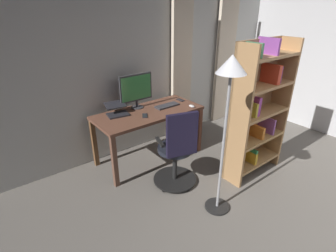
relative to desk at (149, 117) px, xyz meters
name	(u,v)px	position (x,y,z in m)	size (l,w,h in m)	color
back_room_partition	(154,54)	(-0.46, -0.49, 0.76)	(5.08, 0.10, 2.85)	silver
curtain_left_panel	(225,59)	(-2.00, -0.38, 0.54)	(0.45, 0.06, 2.40)	beige
curtain_right_panel	(182,66)	(-0.93, -0.38, 0.54)	(0.39, 0.06, 2.40)	beige
desk	(149,117)	(0.00, 0.00, 0.00)	(1.53, 0.69, 0.76)	brown
office_chair	(177,153)	(0.10, 0.76, -0.19)	(0.56, 0.56, 1.05)	black
computer_monitor	(136,89)	(0.04, -0.23, 0.37)	(0.51, 0.18, 0.49)	#333338
computer_keyboard	(167,106)	(-0.32, 0.01, 0.11)	(0.37, 0.14, 0.02)	#333338
laptop	(117,111)	(0.40, -0.17, 0.15)	(0.33, 0.35, 0.14)	#232328
computer_mouse	(192,106)	(-0.59, 0.26, 0.11)	(0.06, 0.10, 0.04)	white
cell_phone_by_monitor	(145,116)	(0.13, 0.11, 0.10)	(0.07, 0.14, 0.01)	#232328
cell_phone_face_up	(181,100)	(-0.66, -0.07, 0.10)	(0.07, 0.14, 0.01)	#232328
bookshelf	(257,110)	(-0.92, 1.12, 0.24)	(0.89, 0.30, 1.80)	#B18252
floor_lamp	(229,91)	(0.00, 1.38, 0.74)	(0.29, 0.29, 1.74)	black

